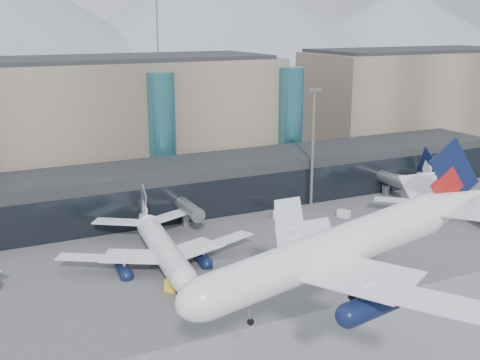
# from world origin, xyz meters

# --- Properties ---
(ground) EXTENTS (900.00, 900.00, 0.00)m
(ground) POSITION_xyz_m (0.00, 0.00, 0.00)
(ground) COLOR #515154
(ground) RESTS_ON ground
(concourse) EXTENTS (170.00, 27.00, 10.00)m
(concourse) POSITION_xyz_m (-0.02, 57.73, 4.97)
(concourse) COLOR black
(concourse) RESTS_ON ground
(terminal_main) EXTENTS (130.00, 30.00, 31.00)m
(terminal_main) POSITION_xyz_m (-25.00, 90.00, 15.44)
(terminal_main) COLOR gray
(terminal_main) RESTS_ON ground
(terminal_east) EXTENTS (70.00, 30.00, 31.00)m
(terminal_east) POSITION_xyz_m (95.00, 90.00, 15.44)
(terminal_east) COLOR gray
(terminal_east) RESTS_ON ground
(teal_towers) EXTENTS (116.40, 19.40, 46.00)m
(teal_towers) POSITION_xyz_m (-14.99, 74.01, 14.01)
(teal_towers) COLOR #27646E
(teal_towers) RESTS_ON ground
(mountain_ridge) EXTENTS (910.00, 400.00, 110.00)m
(mountain_ridge) POSITION_xyz_m (15.97, 380.00, 45.74)
(mountain_ridge) COLOR gray
(mountain_ridge) RESTS_ON ground
(lightmast_mid) EXTENTS (3.00, 1.20, 25.60)m
(lightmast_mid) POSITION_xyz_m (30.00, 48.00, 14.42)
(lightmast_mid) COLOR slate
(lightmast_mid) RESTS_ON ground
(hero_jet) EXTENTS (37.97, 38.92, 12.54)m
(hero_jet) POSITION_xyz_m (-3.05, -10.91, 17.83)
(hero_jet) COLOR white
(hero_jet) RESTS_ON ground
(jet_parked_mid) EXTENTS (35.52, 35.21, 11.49)m
(jet_parked_mid) POSITION_xyz_m (-10.32, 32.44, 4.35)
(jet_parked_mid) COLOR white
(jet_parked_mid) RESTS_ON ground
(jet_parked_right) EXTENTS (36.78, 38.25, 12.28)m
(jet_parked_right) POSITION_xyz_m (56.33, 32.49, 4.64)
(jet_parked_right) COLOR white
(jet_parked_right) RESTS_ON ground
(veh_c) EXTENTS (4.19, 3.45, 2.06)m
(veh_c) POSITION_xyz_m (-2.70, 22.58, 1.03)
(veh_c) COLOR #515256
(veh_c) RESTS_ON ground
(veh_d) EXTENTS (2.99, 3.02, 1.58)m
(veh_d) POSITION_xyz_m (19.37, 43.95, 0.79)
(veh_d) COLOR silver
(veh_d) RESTS_ON ground
(veh_g) EXTENTS (2.50, 2.92, 1.47)m
(veh_g) POSITION_xyz_m (31.50, 37.79, 0.74)
(veh_g) COLOR silver
(veh_g) RESTS_ON ground
(veh_h) EXTENTS (3.70, 3.57, 1.86)m
(veh_h) POSITION_xyz_m (-11.85, 20.90, 0.93)
(veh_h) COLOR yellow
(veh_h) RESTS_ON ground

